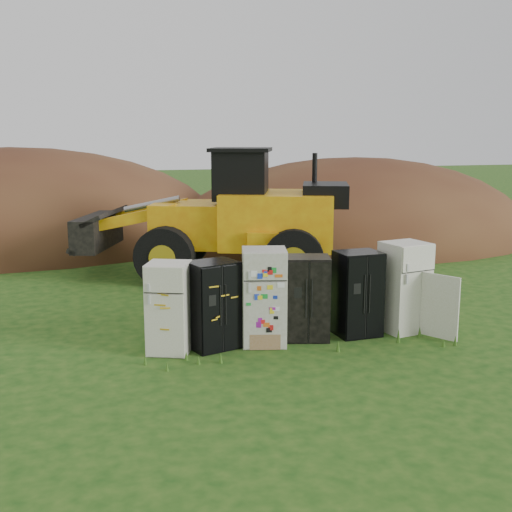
{
  "coord_description": "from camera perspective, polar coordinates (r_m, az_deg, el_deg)",
  "views": [
    {
      "loc": [
        -4.04,
        -11.5,
        4.05
      ],
      "look_at": [
        -0.14,
        2.0,
        1.35
      ],
      "focal_mm": 45.0,
      "sensor_mm": 36.0,
      "label": 1
    }
  ],
  "objects": [
    {
      "name": "ground",
      "position": [
        12.85,
        3.1,
        -7.51
      ],
      "size": [
        120.0,
        120.0,
        0.0
      ],
      "primitive_type": "plane",
      "color": "#174412",
      "rests_on": "ground"
    },
    {
      "name": "fridge_leftmost",
      "position": [
        12.07,
        -7.74,
        -4.58
      ],
      "size": [
        0.97,
        0.95,
        1.71
      ],
      "primitive_type": null,
      "rotation": [
        0.0,
        0.0,
        -0.39
      ],
      "color": "silver",
      "rests_on": "ground"
    },
    {
      "name": "fridge_black_side",
      "position": [
        12.22,
        -3.82,
        -4.37
      ],
      "size": [
        1.04,
        0.91,
        1.68
      ],
      "primitive_type": null,
      "rotation": [
        0.0,
        0.0,
        0.29
      ],
      "color": "black",
      "rests_on": "ground"
    },
    {
      "name": "fridge_sticker",
      "position": [
        12.4,
        0.72,
        -3.65
      ],
      "size": [
        1.0,
        0.95,
        1.88
      ],
      "primitive_type": null,
      "rotation": [
        0.0,
        0.0,
        -0.24
      ],
      "color": "silver",
      "rests_on": "ground"
    },
    {
      "name": "fridge_dark_mid",
      "position": [
        12.76,
        4.57,
        -3.74
      ],
      "size": [
        1.01,
        0.9,
        1.67
      ],
      "primitive_type": null,
      "rotation": [
        0.0,
        0.0,
        -0.27
      ],
      "color": "black",
      "rests_on": "ground"
    },
    {
      "name": "fridge_black_right",
      "position": [
        13.13,
        9.01,
        -3.31
      ],
      "size": [
        0.89,
        0.76,
        1.72
      ],
      "primitive_type": null,
      "rotation": [
        0.0,
        0.0,
        0.05
      ],
      "color": "black",
      "rests_on": "ground"
    },
    {
      "name": "fridge_open_door",
      "position": [
        13.56,
        13.03,
        -2.7
      ],
      "size": [
        0.98,
        0.92,
        1.86
      ],
      "primitive_type": null,
      "rotation": [
        0.0,
        0.0,
        0.19
      ],
      "color": "silver",
      "rests_on": "ground"
    },
    {
      "name": "wheel_loader",
      "position": [
        18.17,
        -4.21,
        3.82
      ],
      "size": [
        8.14,
        5.58,
        3.65
      ],
      "primitive_type": null,
      "rotation": [
        0.0,
        0.0,
        -0.37
      ],
      "color": "#E9B10F",
      "rests_on": "ground"
    },
    {
      "name": "dirt_mound_right",
      "position": [
        25.29,
        8.65,
        1.55
      ],
      "size": [
        14.4,
        10.56,
        6.29
      ],
      "primitive_type": "ellipsoid",
      "color": "#432115",
      "rests_on": "ground"
    },
    {
      "name": "dirt_mound_left",
      "position": [
        26.08,
        -20.61,
        1.26
      ],
      "size": [
        16.13,
        12.1,
        7.08
      ],
      "primitive_type": "ellipsoid",
      "color": "#432115",
      "rests_on": "ground"
    }
  ]
}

